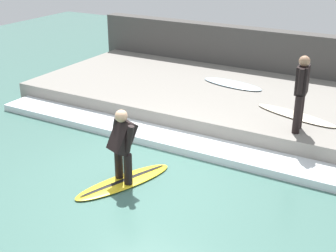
% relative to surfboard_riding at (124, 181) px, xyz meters
% --- Properties ---
extents(ground_plane, '(28.00, 28.00, 0.00)m').
position_rel_surfboard_riding_xyz_m(ground_plane, '(0.36, -0.19, -0.03)').
color(ground_plane, '#426B60').
extents(concrete_ledge, '(4.40, 10.49, 0.46)m').
position_rel_surfboard_riding_xyz_m(concrete_ledge, '(4.56, -0.19, 0.20)').
color(concrete_ledge, gray).
rests_on(concrete_ledge, ground_plane).
extents(back_wall, '(0.50, 11.01, 1.63)m').
position_rel_surfboard_riding_xyz_m(back_wall, '(7.01, -0.19, 0.78)').
color(back_wall, '#474442').
rests_on(back_wall, ground_plane).
extents(wave_foam_crest, '(0.83, 9.96, 0.16)m').
position_rel_surfboard_riding_xyz_m(wave_foam_crest, '(1.95, -0.19, 0.05)').
color(wave_foam_crest, silver).
rests_on(wave_foam_crest, ground_plane).
extents(surfboard_riding, '(2.08, 1.21, 0.07)m').
position_rel_surfboard_riding_xyz_m(surfboard_riding, '(0.00, 0.00, 0.00)').
color(surfboard_riding, yellow).
rests_on(surfboard_riding, ground_plane).
extents(surfer_riding, '(0.57, 0.62, 1.38)m').
position_rel_surfboard_riding_xyz_m(surfer_riding, '(0.00, -0.00, 0.79)').
color(surfer_riding, black).
rests_on(surfer_riding, surfboard_riding).
extents(surfer_waiting_near, '(0.53, 0.26, 1.58)m').
position_rel_surfboard_riding_xyz_m(surfer_waiting_near, '(2.92, -2.33, 1.32)').
color(surfer_waiting_near, black).
rests_on(surfer_waiting_near, concrete_ledge).
extents(surfboard_waiting_near, '(0.97, 2.01, 0.06)m').
position_rel_surfboard_riding_xyz_m(surfboard_waiting_near, '(3.68, -2.10, 0.46)').
color(surfboard_waiting_near, beige).
rests_on(surfboard_waiting_near, concrete_ledge).
extents(surfboard_spare, '(0.85, 1.82, 0.06)m').
position_rel_surfboard_riding_xyz_m(surfboard_spare, '(5.08, -0.00, 0.46)').
color(surfboard_spare, silver).
rests_on(surfboard_spare, concrete_ledge).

